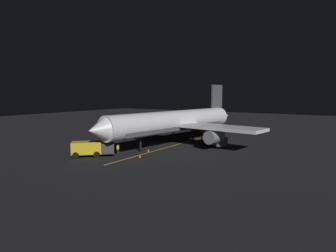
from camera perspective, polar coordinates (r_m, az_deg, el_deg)
ground_plane at (r=52.50m, az=1.18°, el=-3.70°), size 180.00×180.00×0.20m
apron_guide_stripe at (r=48.97m, az=-0.91°, el=-4.31°), size 0.31×27.09×0.01m
airliner at (r=52.39m, az=1.60°, el=0.72°), size 31.34×36.29×10.71m
baggage_truck at (r=44.04m, az=-14.44°, el=-4.21°), size 5.68×5.54×2.17m
catering_truck at (r=51.58m, az=8.67°, el=-2.36°), size 5.78×5.32×2.62m
ground_crew_worker at (r=44.44m, az=-9.59°, el=-4.35°), size 0.40×0.40×1.74m
traffic_cone_near_left at (r=53.05m, az=-5.80°, el=-3.25°), size 0.50×0.50×0.55m
traffic_cone_near_right at (r=45.95m, az=-3.78°, el=-4.72°), size 0.50×0.50×0.55m
traffic_cone_under_wing at (r=42.23m, az=-5.42°, el=-5.73°), size 0.50×0.50×0.55m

